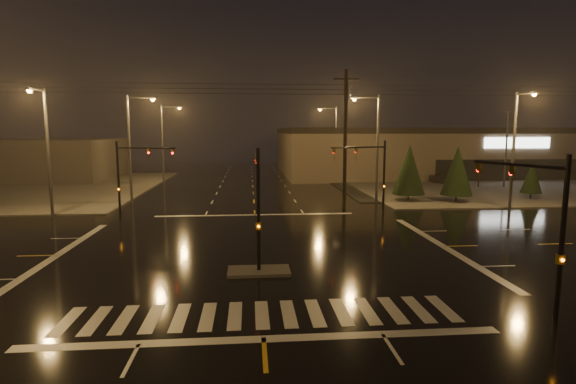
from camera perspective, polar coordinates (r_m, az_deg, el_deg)
The scene contains 24 objects.
ground at distance 25.88m, azimuth -3.91°, elevation -7.45°, with size 140.00×140.00×0.00m, color black.
sidewalk_ne at distance 63.17m, azimuth 23.87°, elevation 1.01°, with size 36.00×36.00×0.12m, color #47443F.
median_island at distance 22.02m, azimuth -3.71°, elevation -9.99°, with size 3.00×1.60×0.15m, color #47443F.
crosswalk at distance 17.35m, azimuth -3.33°, elevation -15.26°, with size 15.00×2.60×0.01m, color beige.
stop_bar_near at distance 15.53m, azimuth -3.11°, elevation -18.14°, with size 16.00×0.50×0.01m, color beige.
stop_bar_far at distance 36.60m, azimuth -4.23°, elevation -2.91°, with size 16.00×0.50×0.01m, color beige.
parking_lot at distance 64.06m, azimuth 28.65°, elevation 0.79°, with size 50.00×24.00×0.08m, color black.
retail_building at distance 79.35m, azimuth 21.65°, elevation 5.12°, with size 60.20×28.30×7.20m.
commercial_block at distance 75.48m, azimuth -32.28°, elevation 3.57°, with size 30.00×18.00×5.60m, color #453E3D.
signal_mast_median at distance 22.11m, azimuth -3.85°, elevation -0.13°, with size 0.25×4.59×6.00m.
signal_mast_ne at distance 36.59m, azimuth 10.79°, elevation 2.95°, with size 4.84×1.86×6.00m.
signal_mast_nw at distance 36.38m, azimuth -19.42°, elevation 2.62°, with size 4.84×1.86×6.00m.
signal_mast_se at distance 18.82m, azimuth 29.59°, elevation -2.67°, with size 1.55×3.87×6.00m.
streetlight_1 at distance 44.31m, azimuth -19.13°, elevation 6.09°, with size 2.77×0.32×10.00m.
streetlight_2 at distance 59.95m, azimuth -15.40°, elevation 6.58°, with size 2.77×0.32×10.00m.
streetlight_3 at distance 42.58m, azimuth 10.92°, elevation 6.33°, with size 2.77×0.32×10.00m.
streetlight_4 at distance 62.06m, azimuth 5.86°, elevation 6.85°, with size 2.77×0.32×10.00m.
streetlight_5 at distance 39.38m, azimuth -28.41°, elevation 5.42°, with size 0.32×2.77×10.00m.
streetlight_6 at distance 42.54m, azimuth 26.98°, elevation 5.62°, with size 0.32×2.77×10.00m.
utility_pole_1 at distance 39.87m, azimuth 7.28°, elevation 6.78°, with size 2.20×0.32×12.00m.
conifer_0 at distance 44.69m, azimuth 15.14°, elevation 2.77°, with size 3.06×3.06×5.48m.
conifer_1 at distance 45.43m, azimuth 20.69°, elevation 2.53°, with size 2.97×2.97×5.34m.
conifer_2 at distance 50.32m, azimuth 28.56°, elevation 1.66°, with size 1.98×1.98×3.79m.
car_parked at distance 60.73m, azimuth 19.42°, elevation 1.64°, with size 1.76×4.38×1.49m, color black.
Camera 1 is at (-0.40, -24.96, 6.80)m, focal length 28.00 mm.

